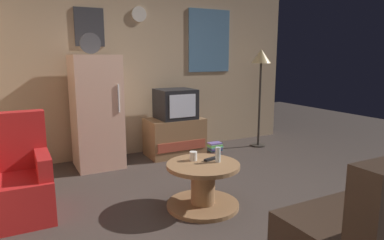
{
  "coord_description": "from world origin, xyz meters",
  "views": [
    {
      "loc": [
        -1.77,
        -2.57,
        1.48
      ],
      "look_at": [
        0.05,
        0.9,
        0.75
      ],
      "focal_mm": 32.07,
      "sensor_mm": 36.0,
      "label": 1
    }
  ],
  "objects_px": {
    "fridge": "(96,112)",
    "tv_stand": "(175,137)",
    "mug_ceramic_white": "(193,156)",
    "armchair": "(11,182)",
    "wine_glass": "(218,155)",
    "book_stack": "(215,147)",
    "remote_control": "(211,159)",
    "crt_tv": "(175,104)",
    "coffee_table": "(203,185)",
    "standing_lamp": "(261,64)"
  },
  "relations": [
    {
      "from": "fridge",
      "to": "tv_stand",
      "type": "relative_size",
      "value": 2.11
    },
    {
      "from": "mug_ceramic_white",
      "to": "armchair",
      "type": "distance_m",
      "value": 1.72
    },
    {
      "from": "wine_glass",
      "to": "book_stack",
      "type": "xyz_separation_m",
      "value": [
        0.99,
        1.66,
        -0.45
      ]
    },
    {
      "from": "remote_control",
      "to": "wine_glass",
      "type": "bearing_deg",
      "value": -81.56
    },
    {
      "from": "crt_tv",
      "to": "mug_ceramic_white",
      "type": "distance_m",
      "value": 1.79
    },
    {
      "from": "coffee_table",
      "to": "mug_ceramic_white",
      "type": "height_order",
      "value": "mug_ceramic_white"
    },
    {
      "from": "standing_lamp",
      "to": "coffee_table",
      "type": "bearing_deg",
      "value": -140.68
    },
    {
      "from": "crt_tv",
      "to": "armchair",
      "type": "bearing_deg",
      "value": -152.35
    },
    {
      "from": "mug_ceramic_white",
      "to": "tv_stand",
      "type": "bearing_deg",
      "value": 71.32
    },
    {
      "from": "fridge",
      "to": "crt_tv",
      "type": "bearing_deg",
      "value": 0.59
    },
    {
      "from": "tv_stand",
      "to": "armchair",
      "type": "xyz_separation_m",
      "value": [
        -2.2,
        -1.16,
        0.06
      ]
    },
    {
      "from": "crt_tv",
      "to": "book_stack",
      "type": "xyz_separation_m",
      "value": [
        0.59,
        -0.17,
        -0.7
      ]
    },
    {
      "from": "standing_lamp",
      "to": "remote_control",
      "type": "relative_size",
      "value": 10.6
    },
    {
      "from": "armchair",
      "to": "remote_control",
      "type": "bearing_deg",
      "value": -17.93
    },
    {
      "from": "standing_lamp",
      "to": "remote_control",
      "type": "bearing_deg",
      "value": -139.96
    },
    {
      "from": "wine_glass",
      "to": "fridge",
      "type": "bearing_deg",
      "value": 113.09
    },
    {
      "from": "standing_lamp",
      "to": "remote_control",
      "type": "xyz_separation_m",
      "value": [
        -1.86,
        -1.57,
        -0.9
      ]
    },
    {
      "from": "tv_stand",
      "to": "remote_control",
      "type": "height_order",
      "value": "tv_stand"
    },
    {
      "from": "tv_stand",
      "to": "standing_lamp",
      "type": "bearing_deg",
      "value": -7.04
    },
    {
      "from": "mug_ceramic_white",
      "to": "standing_lamp",
      "type": "bearing_deg",
      "value": 36.39
    },
    {
      "from": "fridge",
      "to": "wine_glass",
      "type": "height_order",
      "value": "fridge"
    },
    {
      "from": "standing_lamp",
      "to": "book_stack",
      "type": "xyz_separation_m",
      "value": [
        -0.85,
        0.01,
        -1.28
      ]
    },
    {
      "from": "armchair",
      "to": "fridge",
      "type": "bearing_deg",
      "value": 47.52
    },
    {
      "from": "tv_stand",
      "to": "standing_lamp",
      "type": "height_order",
      "value": "standing_lamp"
    },
    {
      "from": "armchair",
      "to": "coffee_table",
      "type": "bearing_deg",
      "value": -20.95
    },
    {
      "from": "tv_stand",
      "to": "crt_tv",
      "type": "xyz_separation_m",
      "value": [
        0.02,
        -0.0,
        0.5
      ]
    },
    {
      "from": "tv_stand",
      "to": "book_stack",
      "type": "xyz_separation_m",
      "value": [
        0.61,
        -0.17,
        -0.2
      ]
    },
    {
      "from": "standing_lamp",
      "to": "book_stack",
      "type": "distance_m",
      "value": 1.53
    },
    {
      "from": "standing_lamp",
      "to": "wine_glass",
      "type": "relative_size",
      "value": 10.6
    },
    {
      "from": "standing_lamp",
      "to": "coffee_table",
      "type": "height_order",
      "value": "standing_lamp"
    },
    {
      "from": "fridge",
      "to": "remote_control",
      "type": "bearing_deg",
      "value": -66.82
    },
    {
      "from": "fridge",
      "to": "book_stack",
      "type": "height_order",
      "value": "fridge"
    },
    {
      "from": "coffee_table",
      "to": "book_stack",
      "type": "bearing_deg",
      "value": 55.17
    },
    {
      "from": "wine_glass",
      "to": "mug_ceramic_white",
      "type": "distance_m",
      "value": 0.25
    },
    {
      "from": "mug_ceramic_white",
      "to": "book_stack",
      "type": "relative_size",
      "value": 0.42
    },
    {
      "from": "standing_lamp",
      "to": "armchair",
      "type": "relative_size",
      "value": 1.66
    },
    {
      "from": "tv_stand",
      "to": "armchair",
      "type": "relative_size",
      "value": 0.88
    },
    {
      "from": "standing_lamp",
      "to": "wine_glass",
      "type": "height_order",
      "value": "standing_lamp"
    },
    {
      "from": "wine_glass",
      "to": "mug_ceramic_white",
      "type": "relative_size",
      "value": 1.67
    },
    {
      "from": "wine_glass",
      "to": "coffee_table",
      "type": "bearing_deg",
      "value": 171.33
    },
    {
      "from": "wine_glass",
      "to": "tv_stand",
      "type": "bearing_deg",
      "value": 78.44
    },
    {
      "from": "fridge",
      "to": "mug_ceramic_white",
      "type": "height_order",
      "value": "fridge"
    },
    {
      "from": "fridge",
      "to": "crt_tv",
      "type": "distance_m",
      "value": 1.17
    },
    {
      "from": "coffee_table",
      "to": "remote_control",
      "type": "xyz_separation_m",
      "value": [
        0.12,
        0.06,
        0.24
      ]
    },
    {
      "from": "remote_control",
      "to": "book_stack",
      "type": "relative_size",
      "value": 0.71
    },
    {
      "from": "tv_stand",
      "to": "mug_ceramic_white",
      "type": "relative_size",
      "value": 9.33
    },
    {
      "from": "fridge",
      "to": "armchair",
      "type": "distance_m",
      "value": 1.62
    },
    {
      "from": "wine_glass",
      "to": "armchair",
      "type": "height_order",
      "value": "armchair"
    },
    {
      "from": "coffee_table",
      "to": "wine_glass",
      "type": "xyz_separation_m",
      "value": [
        0.15,
        -0.02,
        0.3
      ]
    },
    {
      "from": "wine_glass",
      "to": "armchair",
      "type": "bearing_deg",
      "value": 160.03
    }
  ]
}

